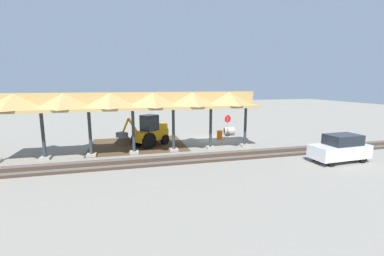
{
  "coord_description": "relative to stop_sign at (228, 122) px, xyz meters",
  "views": [
    {
      "loc": [
        8.64,
        24.24,
        5.5
      ],
      "look_at": [
        2.95,
        2.08,
        1.6
      ],
      "focal_mm": 24.0,
      "sensor_mm": 36.0,
      "label": 1
    }
  ],
  "objects": [
    {
      "name": "traffic_barrel",
      "position": [
        0.86,
        0.05,
        -1.31
      ],
      "size": [
        0.56,
        0.56,
        0.9
      ],
      "primitive_type": "cylinder",
      "color": "orange",
      "rests_on": "ground"
    },
    {
      "name": "platform_canopy",
      "position": [
        9.45,
        3.51,
        2.4
      ],
      "size": [
        20.58,
        3.2,
        4.9
      ],
      "color": "#9E998E",
      "rests_on": "ground"
    },
    {
      "name": "dirt_mound",
      "position": [
        10.24,
        -0.13,
        -1.76
      ],
      "size": [
        4.15,
        4.15,
        2.19
      ],
      "primitive_type": "cone",
      "color": "#4C3823",
      "rests_on": "ground"
    },
    {
      "name": "ground_plane",
      "position": [
        1.27,
        -0.19,
        -1.76
      ],
      "size": [
        120.0,
        120.0,
        0.0
      ],
      "primitive_type": "plane",
      "color": "gray"
    },
    {
      "name": "concrete_pipe",
      "position": [
        -0.93,
        -1.77,
        -1.31
      ],
      "size": [
        1.21,
        1.07,
        0.91
      ],
      "color": "#9E9384",
      "rests_on": "ground"
    },
    {
      "name": "stop_sign",
      "position": [
        0.0,
        0.0,
        0.0
      ],
      "size": [
        0.73,
        0.26,
        2.44
      ],
      "color": "gray",
      "rests_on": "ground"
    },
    {
      "name": "backhoe",
      "position": [
        7.93,
        1.12,
        -0.49
      ],
      "size": [
        4.71,
        4.1,
        2.82
      ],
      "color": "orange",
      "rests_on": "ground"
    },
    {
      "name": "rail_tracks",
      "position": [
        1.27,
        6.05,
        -1.73
      ],
      "size": [
        60.0,
        2.58,
        0.15
      ],
      "color": "slate",
      "rests_on": "ground"
    },
    {
      "name": "distant_parked_car",
      "position": [
        -4.81,
        9.41,
        -0.78
      ],
      "size": [
        4.29,
        1.97,
        1.98
      ],
      "color": "silver",
      "rests_on": "ground"
    },
    {
      "name": "dirt_work_zone",
      "position": [
        9.03,
        0.45,
        -1.76
      ],
      "size": [
        8.42,
        7.0,
        0.01
      ],
      "primitive_type": "cube",
      "color": "#4C3823",
      "rests_on": "ground"
    }
  ]
}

